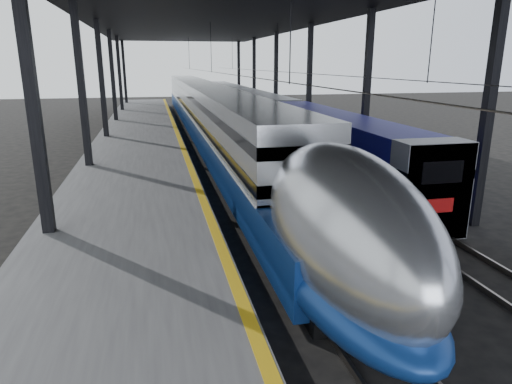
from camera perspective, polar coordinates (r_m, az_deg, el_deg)
name	(u,v)px	position (r m, az deg, el deg)	size (l,w,h in m)	color
ground	(265,322)	(11.63, 1.17, -15.88)	(160.00, 160.00, 0.00)	black
platform	(138,154)	(30.15, -14.55, 4.58)	(6.00, 80.00, 1.00)	#4C4C4F
yellow_strip	(182,145)	(30.09, -9.26, 5.83)	(0.30, 80.00, 0.01)	gold
rails	(260,155)	(30.99, 0.47, 4.59)	(6.52, 80.00, 0.16)	slate
canopy	(219,12)	(30.06, -4.68, 21.50)	(18.00, 75.00, 9.47)	black
tgv_train	(208,115)	(37.83, -5.96, 9.55)	(3.05, 65.20, 4.37)	#B2B4B9
second_train	(260,113)	(41.79, 0.44, 9.88)	(2.58, 56.05, 3.55)	navy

